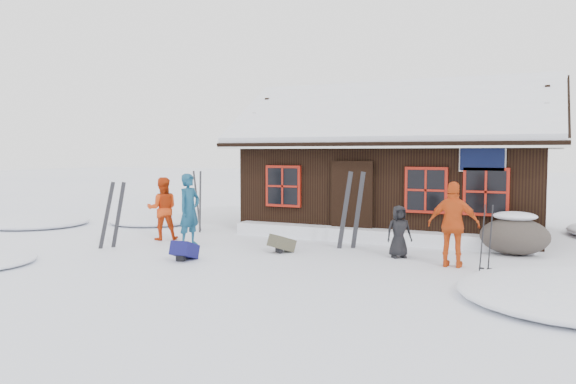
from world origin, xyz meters
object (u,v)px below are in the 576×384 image
skier_teal (189,210)px  skier_orange_left (162,209)px  ski_pair_left (113,215)px  skier_orange_right (454,225)px  backpack_olive (282,246)px  skier_crouched (399,232)px  ski_poles (486,240)px  boulder (515,235)px  backpack_blue (185,253)px

skier_teal → skier_orange_left: bearing=77.2°
skier_orange_left → ski_pair_left: (-0.32, -1.50, -0.04)m
skier_orange_right → backpack_olive: (-3.80, 0.05, -0.71)m
skier_crouched → ski_poles: ski_poles is taller
boulder → backpack_olive: (-4.83, -1.92, -0.30)m
skier_orange_right → backpack_blue: size_ratio=3.13×
skier_orange_left → skier_crouched: size_ratio=1.44×
skier_teal → skier_orange_right: size_ratio=1.04×
ski_poles → backpack_olive: 4.49m
boulder → ski_pair_left: (-8.76, -3.06, 0.33)m
boulder → skier_teal: bearing=-164.5°
skier_teal → backpack_olive: size_ratio=3.40×
ski_pair_left → backpack_olive: 4.14m
boulder → backpack_olive: 5.21m
skier_orange_left → backpack_blue: size_ratio=3.01×
boulder → backpack_blue: bearing=-149.8°
ski_poles → ski_pair_left: bearing=-174.6°
boulder → backpack_blue: 7.27m
skier_orange_left → boulder: 8.60m
backpack_blue → skier_teal: bearing=116.5°
skier_teal → boulder: 7.57m
skier_crouched → boulder: bearing=-1.2°
ski_pair_left → ski_poles: size_ratio=1.22×
skier_teal → boulder: size_ratio=1.18×
skier_crouched → ski_pair_left: 6.71m
skier_orange_right → skier_crouched: size_ratio=1.50×
ski_pair_left → skier_teal: bearing=2.2°
backpack_olive → skier_crouched: bearing=41.7°
ski_pair_left → ski_poles: 8.42m
skier_crouched → backpack_blue: bearing=175.3°
boulder → skier_orange_left: bearing=-169.5°
skier_teal → boulder: (7.28, 2.02, -0.44)m
ski_pair_left → backpack_olive: bearing=-16.7°
skier_orange_left → skier_crouched: (6.19, 0.14, -0.25)m
skier_orange_left → backpack_blue: (2.17, -2.09, -0.67)m
backpack_blue → backpack_olive: backpack_blue is taller
boulder → ski_poles: (-0.38, -2.26, 0.19)m
skier_crouched → boulder: 2.67m
skier_teal → boulder: skier_teal is taller
skier_orange_right → backpack_olive: skier_orange_right is taller
boulder → ski_pair_left: 9.29m
skier_orange_right → skier_crouched: bearing=-25.2°
backpack_blue → skier_orange_right: bearing=12.6°
skier_orange_right → boulder: size_ratio=1.14×
skier_orange_left → backpack_olive: (3.61, -0.36, -0.68)m
skier_orange_left → ski_pair_left: bearing=40.2°
skier_teal → backpack_olive: bearing=-79.1°
ski_poles → backpack_blue: bearing=-166.7°
skier_crouched → backpack_blue: 4.62m
boulder → ski_poles: size_ratio=1.11×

